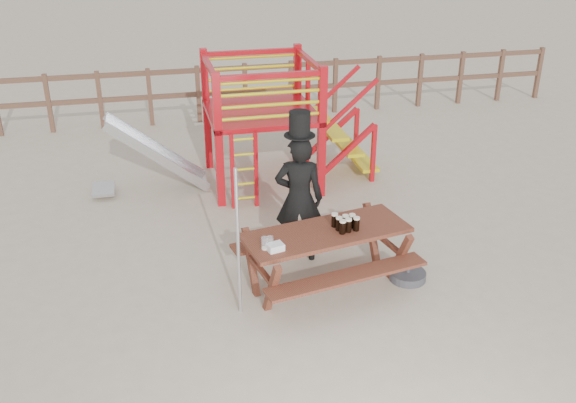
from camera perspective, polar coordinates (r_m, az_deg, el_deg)
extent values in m
plane|color=#BCA992|center=(7.76, 1.33, -8.64)|extent=(60.00, 60.00, 0.00)
cube|color=brown|center=(13.71, -5.98, 11.62)|extent=(15.00, 0.06, 0.10)
cube|color=brown|center=(13.84, -5.88, 9.60)|extent=(15.00, 0.06, 0.10)
cube|color=brown|center=(13.87, -20.50, 8.16)|extent=(0.09, 0.09, 1.20)
cube|color=brown|center=(13.77, -16.36, 8.63)|extent=(0.09, 0.09, 1.20)
cube|color=brown|center=(13.74, -12.17, 9.05)|extent=(0.09, 0.09, 1.20)
cube|color=brown|center=(13.79, -7.97, 9.43)|extent=(0.09, 0.09, 1.20)
cube|color=brown|center=(13.91, -3.81, 9.75)|extent=(0.09, 0.09, 1.20)
cube|color=brown|center=(14.09, 0.26, 10.02)|extent=(0.09, 0.09, 1.20)
cube|color=brown|center=(14.35, 4.21, 10.24)|extent=(0.09, 0.09, 1.20)
cube|color=brown|center=(14.67, 8.02, 10.40)|extent=(0.09, 0.09, 1.20)
cube|color=brown|center=(15.04, 11.65, 10.51)|extent=(0.09, 0.09, 1.20)
cube|color=brown|center=(15.48, 15.09, 10.57)|extent=(0.09, 0.09, 1.20)
cube|color=brown|center=(15.96, 18.33, 10.60)|extent=(0.09, 0.09, 1.20)
cube|color=brown|center=(16.49, 21.37, 10.60)|extent=(0.09, 0.09, 1.20)
cube|color=#B60C14|center=(9.66, -6.19, 5.33)|extent=(0.12, 0.12, 2.10)
cube|color=#B60C14|center=(9.96, 3.02, 6.06)|extent=(0.12, 0.12, 2.10)
cube|color=#B60C14|center=(11.17, -7.26, 8.06)|extent=(0.12, 0.12, 2.10)
cube|color=#B60C14|center=(11.43, 0.82, 8.67)|extent=(0.12, 0.12, 2.10)
cube|color=#B60C14|center=(10.47, -2.42, 7.93)|extent=(1.72, 1.72, 0.08)
cube|color=#B60C14|center=(9.50, -1.58, 11.12)|extent=(1.60, 0.08, 0.08)
cube|color=#B60C14|center=(11.03, -3.30, 13.11)|extent=(1.60, 0.08, 0.08)
cube|color=#B60C14|center=(10.15, -7.04, 11.88)|extent=(0.08, 1.60, 0.08)
cube|color=#B60C14|center=(10.43, 1.92, 12.42)|extent=(0.08, 1.60, 0.08)
cylinder|color=yellow|center=(9.67, -1.54, 7.56)|extent=(1.50, 0.05, 0.05)
cylinder|color=yellow|center=(11.18, -3.22, 10.01)|extent=(1.50, 0.05, 0.05)
cylinder|color=yellow|center=(9.62, -1.55, 8.58)|extent=(1.50, 0.05, 0.05)
cylinder|color=yellow|center=(11.13, -3.24, 10.90)|extent=(1.50, 0.05, 0.05)
cylinder|color=yellow|center=(9.57, -1.56, 9.61)|extent=(1.50, 0.05, 0.05)
cylinder|color=yellow|center=(11.09, -3.26, 11.80)|extent=(1.50, 0.05, 0.05)
cylinder|color=yellow|center=(9.52, -1.58, 10.66)|extent=(1.50, 0.05, 0.05)
cylinder|color=yellow|center=(11.05, -3.29, 12.71)|extent=(1.50, 0.05, 0.05)
cube|color=#B60C14|center=(9.70, -4.96, 2.62)|extent=(0.06, 0.06, 1.20)
cube|color=#B60C14|center=(9.76, -2.86, 2.82)|extent=(0.06, 0.06, 1.20)
cylinder|color=yellow|center=(9.91, -3.83, 0.32)|extent=(0.36, 0.04, 0.04)
cylinder|color=yellow|center=(9.81, -3.87, 1.59)|extent=(0.36, 0.04, 0.04)
cylinder|color=yellow|center=(9.72, -3.91, 2.88)|extent=(0.36, 0.04, 0.04)
cylinder|color=yellow|center=(9.63, -3.95, 4.20)|extent=(0.36, 0.04, 0.04)
cylinder|color=yellow|center=(9.54, -4.00, 5.55)|extent=(0.36, 0.04, 0.04)
cube|color=yellow|center=(10.72, 2.63, 7.66)|extent=(0.30, 0.90, 0.06)
cube|color=yellow|center=(10.89, 4.03, 6.25)|extent=(0.30, 0.90, 0.06)
cube|color=yellow|center=(11.07, 5.38, 4.88)|extent=(0.30, 0.90, 0.06)
cube|color=yellow|center=(11.26, 6.67, 3.55)|extent=(0.30, 0.90, 0.06)
cube|color=#B60C14|center=(10.58, 5.33, 4.58)|extent=(0.95, 0.08, 0.86)
cube|color=#B60C14|center=(11.38, 3.93, 6.16)|extent=(0.95, 0.08, 0.86)
cube|color=silver|center=(10.51, -11.53, 4.13)|extent=(1.53, 0.55, 1.21)
cube|color=silver|center=(10.24, -11.48, 3.81)|extent=(1.58, 0.04, 1.28)
cube|color=silver|center=(10.74, -11.61, 4.83)|extent=(1.58, 0.04, 1.28)
cube|color=silver|center=(10.73, -16.08, 1.07)|extent=(0.35, 0.55, 0.05)
cube|color=brown|center=(7.63, 3.44, -2.78)|extent=(2.09, 1.11, 0.05)
cube|color=brown|center=(7.37, 5.33, -6.64)|extent=(2.00, 0.65, 0.04)
cube|color=brown|center=(8.20, 1.64, -2.96)|extent=(2.00, 0.65, 0.04)
cube|color=brown|center=(7.52, -2.40, -6.62)|extent=(0.31, 1.18, 0.71)
cube|color=brown|center=(8.20, 8.63, -4.00)|extent=(0.31, 1.18, 0.71)
imported|color=black|center=(8.20, 0.99, 0.24)|extent=(0.71, 0.56, 1.71)
cube|color=#0B833A|center=(8.24, 1.02, 1.93)|extent=(0.07, 0.04, 0.40)
cylinder|color=black|center=(7.88, 1.04, 5.91)|extent=(0.39, 0.39, 0.01)
cylinder|color=black|center=(7.83, 1.04, 6.97)|extent=(0.26, 0.26, 0.30)
cube|color=white|center=(7.92, 1.07, 7.99)|extent=(0.13, 0.04, 0.03)
cylinder|color=#B2B2B7|center=(7.09, -4.45, -3.75)|extent=(0.04, 0.04, 1.80)
cylinder|color=#39393E|center=(8.24, 10.57, -6.48)|extent=(0.46, 0.46, 0.11)
cylinder|color=#39393E|center=(8.19, 10.63, -5.91)|extent=(0.05, 0.05, 0.09)
cube|color=white|center=(7.18, -1.14, -4.07)|extent=(0.21, 0.18, 0.08)
cylinder|color=black|center=(7.54, 4.87, -2.34)|extent=(0.08, 0.08, 0.15)
cylinder|color=#F7E6CA|center=(7.50, 4.90, -1.76)|extent=(0.08, 0.08, 0.02)
cylinder|color=black|center=(7.59, 5.39, -2.18)|extent=(0.08, 0.08, 0.15)
cylinder|color=#F7E6CA|center=(7.55, 5.41, -1.60)|extent=(0.08, 0.08, 0.02)
cylinder|color=black|center=(7.63, 6.09, -2.05)|extent=(0.08, 0.08, 0.15)
cylinder|color=#F7E6CA|center=(7.59, 6.12, -1.48)|extent=(0.08, 0.08, 0.02)
cylinder|color=black|center=(7.61, 4.55, -2.05)|extent=(0.08, 0.08, 0.15)
cylinder|color=#F7E6CA|center=(7.57, 4.57, -1.47)|extent=(0.08, 0.08, 0.02)
cylinder|color=black|center=(7.67, 5.12, -1.87)|extent=(0.08, 0.08, 0.15)
cylinder|color=#F7E6CA|center=(7.63, 5.14, -1.29)|extent=(0.08, 0.08, 0.02)
cylinder|color=black|center=(7.70, 5.71, -1.78)|extent=(0.08, 0.08, 0.15)
cylinder|color=#F7E6CA|center=(7.66, 5.74, -1.21)|extent=(0.08, 0.08, 0.02)
cylinder|color=black|center=(7.69, 4.16, -1.72)|extent=(0.08, 0.08, 0.15)
cylinder|color=#F7E6CA|center=(7.65, 4.18, -1.15)|extent=(0.08, 0.08, 0.02)
cylinder|color=silver|center=(7.19, -2.09, -3.73)|extent=(0.08, 0.08, 0.15)
cylinder|color=#F7E6CA|center=(7.22, -2.08, -4.18)|extent=(0.07, 0.07, 0.02)
cylinder|color=silver|center=(7.20, -1.62, -3.69)|extent=(0.08, 0.08, 0.15)
cylinder|color=#F7E6CA|center=(7.23, -1.61, -4.14)|extent=(0.07, 0.07, 0.02)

